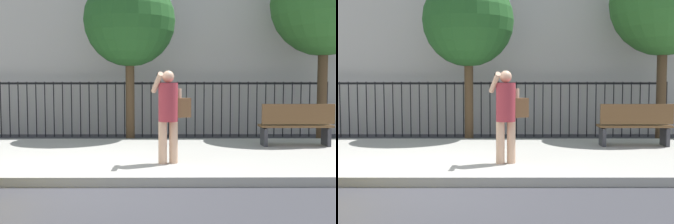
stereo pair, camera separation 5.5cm
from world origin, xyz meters
TOP-DOWN VIEW (x-y plane):
  - ground_plane at (0.00, 0.00)m, footprint 60.00×60.00m
  - sidewalk at (0.00, 2.20)m, footprint 28.00×4.40m
  - iron_fence at (0.00, 5.90)m, footprint 12.03×0.04m
  - pedestrian_on_phone at (1.38, 1.11)m, footprint 0.71×0.52m
  - street_bench at (4.22, 3.08)m, footprint 1.60×0.45m
  - street_tree_near at (0.39, 4.71)m, footprint 2.35×2.35m
  - street_tree_mid at (5.44, 4.83)m, footprint 2.76×2.76m

SIDE VIEW (x-z plane):
  - ground_plane at x=0.00m, z-range 0.00..0.00m
  - sidewalk at x=0.00m, z-range 0.00..0.15m
  - street_bench at x=4.22m, z-range 0.18..1.13m
  - iron_fence at x=0.00m, z-range 0.22..1.82m
  - pedestrian_on_phone at x=1.38m, z-range 0.28..1.90m
  - street_tree_near at x=0.39m, z-range 0.97..5.31m
  - street_tree_mid at x=5.44m, z-range 1.11..6.14m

